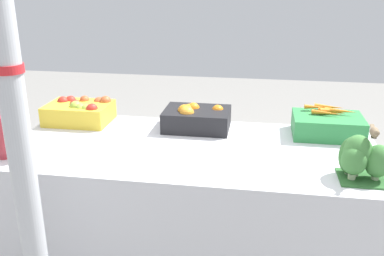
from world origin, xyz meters
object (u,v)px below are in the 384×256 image
orange_crate (196,118)px  juice_bottle_ruby (1,134)px  broccoli_pile (360,158)px  support_pole (13,102)px  juice_bottle_cloudy (24,138)px  apple_crate (80,111)px  carrot_crate (328,125)px  sparrow_bird (375,132)px

orange_crate → juice_bottle_ruby: 1.02m
broccoli_pile → orange_crate: bearing=146.5°
orange_crate → support_pole: bearing=-116.2°
support_pole → orange_crate: size_ratio=6.53×
support_pole → juice_bottle_cloudy: 0.59m
apple_crate → orange_crate: bearing=-0.1°
broccoli_pile → juice_bottle_ruby: (-1.63, -0.04, 0.03)m
carrot_crate → broccoli_pile: 0.53m
support_pole → orange_crate: bearing=63.8°
support_pole → juice_bottle_ruby: bearing=130.2°
orange_crate → sparrow_bird: (0.82, -0.54, 0.16)m
support_pole → juice_bottle_cloudy: size_ratio=9.44×
juice_bottle_cloudy → broccoli_pile: bearing=1.4°
support_pole → sparrow_bird: 1.39m
carrot_crate → orange_crate: bearing=-179.7°
juice_bottle_cloudy → sparrow_bird: 1.56m
carrot_crate → sparrow_bird: sparrow_bird is taller
support_pole → broccoli_pile: size_ratio=10.78×
juice_bottle_cloudy → sparrow_bird: size_ratio=1.87×
apple_crate → orange_crate: same height
support_pole → juice_bottle_cloudy: support_pole is taller
juice_bottle_ruby → orange_crate: bearing=33.3°
carrot_crate → support_pole: bearing=-140.6°
apple_crate → carrot_crate: (1.42, 0.00, -0.01)m
juice_bottle_ruby → sparrow_bird: size_ratio=2.08×
apple_crate → juice_bottle_cloudy: juice_bottle_cloudy is taller
support_pole → broccoli_pile: support_pole is taller
apple_crate → support_pole: bearing=-77.9°
support_pole → juice_bottle_ruby: (-0.36, 0.43, -0.30)m
support_pole → juice_bottle_cloudy: (-0.25, 0.43, -0.31)m
juice_bottle_cloudy → orange_crate: bearing=37.2°
orange_crate → broccoli_pile: broccoli_pile is taller
sparrow_bird → support_pole: bearing=-66.8°
apple_crate → sparrow_bird: (1.52, -0.54, 0.15)m
apple_crate → broccoli_pile: bearing=-19.3°
carrot_crate → juice_bottle_cloudy: bearing=-158.9°
orange_crate → juice_bottle_cloudy: size_ratio=1.45×
apple_crate → juice_bottle_ruby: bearing=-105.2°
orange_crate → juice_bottle_ruby: (-0.85, -0.56, 0.06)m
carrot_crate → juice_bottle_ruby: size_ratio=1.30×
orange_crate → carrot_crate: 0.72m
orange_crate → broccoli_pile: size_ratio=1.65×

